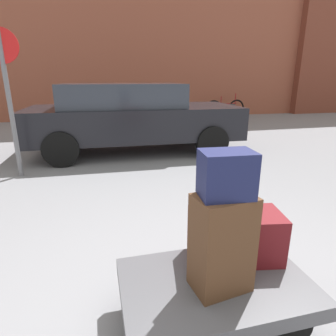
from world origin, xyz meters
The scene contains 11 objects.
ground_plane centered at (0.00, 0.00, 0.00)m, with size 60.00×60.00×0.00m, color gray.
building_facade_brick centered at (2.00, 10.74, 4.40)m, with size 24.00×1.20×8.80m, color brown.
luggage_cart centered at (0.00, 0.00, 0.27)m, with size 1.15×0.72×0.34m.
suitcase_brown_stacked_top centered at (0.00, -0.05, 0.63)m, with size 0.32×0.23×0.57m, color #51331E.
duffel_bag_maroon_front_right centered at (0.21, 0.19, 0.50)m, with size 0.60×0.31×0.33m, color maroon.
duffel_bag_navy_topmost_pile centered at (0.00, -0.05, 1.04)m, with size 0.27×0.19×0.25m, color #191E47.
parked_car centered at (0.09, 4.71, 0.76)m, with size 4.36×2.03×1.42m.
bicycle_leaning centered at (4.34, 9.23, 0.37)m, with size 1.76×0.26×0.96m.
bollard_kerb_near centered at (2.53, 7.84, 0.34)m, with size 0.21×0.21×0.68m, color #383838.
bollard_kerb_mid centered at (3.94, 7.84, 0.34)m, with size 0.21×0.21×0.68m, color #383838.
no_parking_sign centered at (-1.90, 3.51, 1.38)m, with size 0.50×0.07×2.22m.
Camera 1 is at (-0.63, -1.33, 1.51)m, focal length 30.37 mm.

